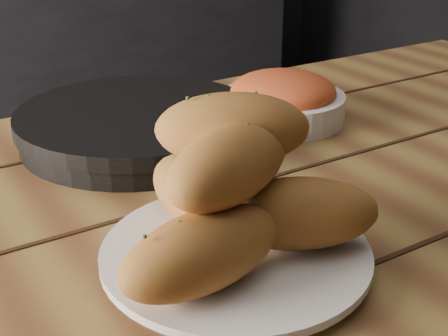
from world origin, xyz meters
TOP-DOWN VIEW (x-y plane):
  - table at (-0.06, -0.55)m, footprint 1.58×0.95m
  - plate at (-0.15, -0.58)m, footprint 0.25×0.25m
  - bread_rolls at (-0.15, -0.58)m, footprint 0.27×0.22m
  - skillet at (-0.10, -0.26)m, footprint 0.45×0.32m
  - bowl at (0.11, -0.29)m, footprint 0.18×0.18m

SIDE VIEW (x-z plane):
  - table at x=-0.06m, z-range 0.28..1.03m
  - plate at x=-0.15m, z-range 0.75..0.77m
  - skillet at x=-0.10m, z-range 0.75..0.80m
  - bowl at x=0.11m, z-range 0.75..0.82m
  - bread_rolls at x=-0.15m, z-range 0.76..0.89m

